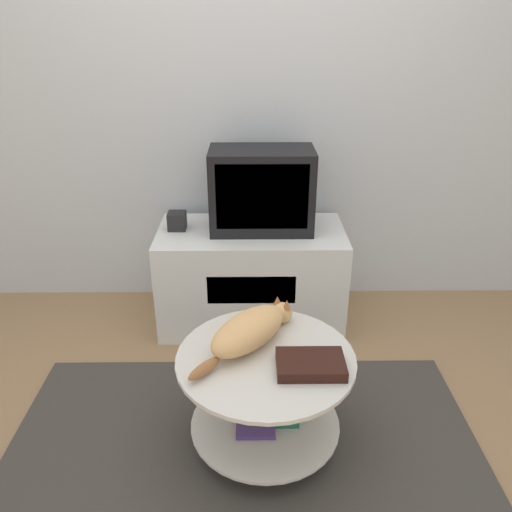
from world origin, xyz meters
name	(u,v)px	position (x,y,z in m)	size (l,w,h in m)	color
ground_plane	(244,443)	(0.00, 0.00, 0.00)	(12.00, 12.00, 0.00)	#93704C
wall_back	(244,91)	(0.00, 1.36, 1.30)	(8.00, 0.05, 2.60)	silver
rug	(244,442)	(0.00, 0.00, 0.01)	(2.03, 1.09, 0.02)	#3D3833
tv_stand	(251,276)	(0.04, 1.00, 0.30)	(1.06, 0.54, 0.59)	silver
tv	(262,190)	(0.09, 1.03, 0.82)	(0.57, 0.32, 0.46)	black
speaker	(177,221)	(-0.38, 1.03, 0.64)	(0.10, 0.10, 0.10)	black
coffee_table	(266,390)	(0.09, 0.00, 0.29)	(0.72, 0.72, 0.45)	#B2B2B7
dvd_box	(311,364)	(0.26, -0.08, 0.49)	(0.26, 0.17, 0.04)	black
cat	(250,330)	(0.03, 0.09, 0.54)	(0.43, 0.48, 0.14)	tan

